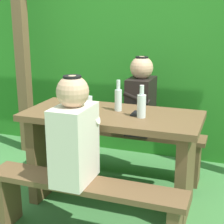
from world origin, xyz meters
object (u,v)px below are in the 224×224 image
Objects in this scene: picnic_table at (112,143)px; bottle_left at (76,101)px; drinking_glass at (89,101)px; person_black_coat at (141,98)px; bench_far at (132,143)px; cell_phone at (137,113)px; person_white_shirt at (74,134)px; bench_near at (84,199)px; bottle_right at (118,99)px; bottle_center at (142,105)px.

picnic_table is 0.45m from bottle_left.
drinking_glass is (-0.26, 0.13, 0.30)m from picnic_table.
person_black_coat is 3.33× the size of bottle_left.
bench_far is 10.00× the size of cell_phone.
person_white_shirt reaches higher than cell_phone.
bottle_right is at bearing 87.77° from bench_near.
drinking_glass is (-0.26, -0.43, 0.50)m from bench_far.
bottle_center reaches higher than drinking_glass.
bottle_right reaches higher than bottle_left.
bottle_center is (0.25, -0.60, 0.56)m from bench_far.
person_black_coat is 0.55m from drinking_glass.
bench_far is at bearing 90.00° from bench_near.
bottle_center reaches higher than picnic_table.
bottle_left is 0.53m from bottle_center.
person_white_shirt is (-0.06, -0.56, 0.25)m from picnic_table.
bottle_left is at bearing -98.53° from drinking_glass.
bench_near is at bearing -90.00° from picnic_table.
bench_near is 5.55× the size of bottle_right.
drinking_glass is 0.40× the size of bottle_left.
bottle_left is at bearing -177.96° from bottle_center.
bottle_left is at bearing 119.48° from bench_near.
drinking_glass reaches higher than bench_near.
person_white_shirt is 0.65m from bottle_right.
person_black_coat reaches higher than cell_phone.
person_white_shirt is at bearing -97.74° from bottle_right.
drinking_glass is at bearing -128.26° from person_black_coat.
bench_far is at bearing 90.00° from picnic_table.
person_white_shirt is 1.12m from person_black_coat.
cell_phone is (0.45, -0.09, -0.04)m from drinking_glass.
bench_near is 5.66× the size of bottle_center.
bench_far is at bearing 65.39° from bottle_left.
bottle_left is at bearing -168.28° from picnic_table.
bottle_right is at bearing 24.14° from bottle_left.
bottle_left is (-0.03, -0.19, 0.05)m from drinking_glass.
bottle_right is (0.31, 0.14, 0.01)m from bottle_left.
person_white_shirt reaches higher than bench_far.
cell_phone is at bearing 72.07° from bench_near.
bench_far is (0.00, 1.12, 0.00)m from bench_near.
bench_near is at bearing -115.59° from bottle_center.
picnic_table is at bearing -170.22° from cell_phone.
bench_far is 0.74m from bottle_right.
bottle_right is at bearing 72.58° from picnic_table.
bottle_center reaches higher than cell_phone.
bottle_left reaches higher than drinking_glass.
bench_far is at bearing 112.55° from bottle_center.
bench_near is 0.89m from drinking_glass.
picnic_table is 1.00× the size of bench_near.
bottle_center is (0.53, 0.02, 0.01)m from bottle_left.
bottle_right reaches higher than bottle_center.
person_black_coat is 2.91× the size of bottle_center.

